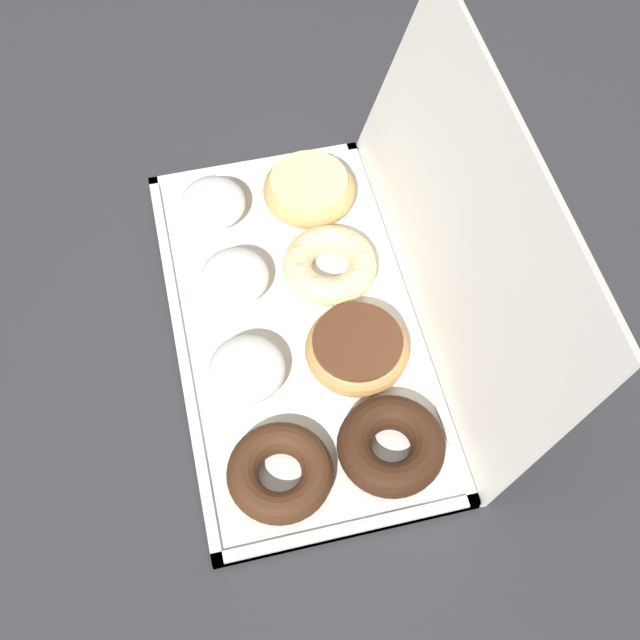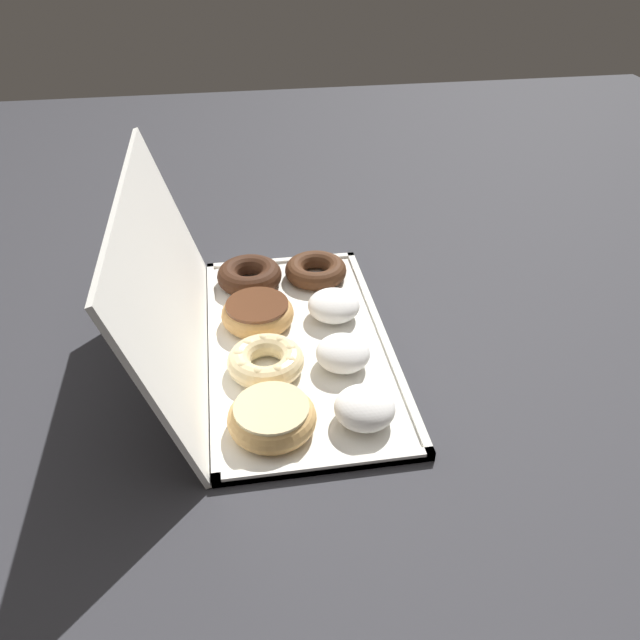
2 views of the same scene
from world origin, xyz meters
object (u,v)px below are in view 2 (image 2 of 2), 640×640
at_px(powdered_filled_donut_0, 365,408).
at_px(chocolate_cake_ring_donut_7, 249,275).
at_px(powdered_filled_donut_2, 334,306).
at_px(cruller_donut_5, 266,360).
at_px(chocolate_cake_ring_donut_3, 316,270).
at_px(donut_box, 299,344).
at_px(chocolate_frosted_donut_6, 258,313).
at_px(powdered_filled_donut_1, 343,353).
at_px(glazed_ring_donut_4, 272,417).

bearing_deg(powdered_filled_donut_0, chocolate_cake_ring_donut_7, 19.31).
distance_m(powdered_filled_donut_2, cruller_donut_5, 0.17).
bearing_deg(cruller_donut_5, chocolate_cake_ring_donut_3, -24.46).
xyz_separation_m(donut_box, chocolate_cake_ring_donut_7, (0.19, 0.07, 0.02)).
height_order(donut_box, powdered_filled_donut_2, powdered_filled_donut_2).
bearing_deg(powdered_filled_donut_0, donut_box, 19.20).
xyz_separation_m(chocolate_cake_ring_donut_3, chocolate_frosted_donut_6, (-0.13, 0.12, 0.00)).
height_order(donut_box, chocolate_cake_ring_donut_3, chocolate_cake_ring_donut_3).
xyz_separation_m(powdered_filled_donut_1, cruller_donut_5, (0.01, 0.12, -0.00)).
relative_size(powdered_filled_donut_1, glazed_ring_donut_4, 0.69).
xyz_separation_m(powdered_filled_donut_2, chocolate_frosted_donut_6, (0.00, 0.13, -0.00)).
xyz_separation_m(powdered_filled_donut_0, chocolate_cake_ring_donut_7, (0.37, 0.13, -0.00)).
distance_m(donut_box, chocolate_cake_ring_donut_7, 0.20).
relative_size(powdered_filled_donut_0, cruller_donut_5, 0.72).
bearing_deg(powdered_filled_donut_2, powdered_filled_donut_0, 179.57).
relative_size(powdered_filled_donut_0, powdered_filled_donut_1, 1.02).
bearing_deg(cruller_donut_5, donut_box, -43.11).
distance_m(donut_box, powdered_filled_donut_0, 0.20).
xyz_separation_m(powdered_filled_donut_2, chocolate_cake_ring_donut_7, (0.12, 0.13, -0.00)).
distance_m(powdered_filled_donut_2, chocolate_cake_ring_donut_7, 0.18).
bearing_deg(chocolate_cake_ring_donut_3, donut_box, 163.40).
height_order(glazed_ring_donut_4, cruller_donut_5, glazed_ring_donut_4).
relative_size(donut_box, glazed_ring_donut_4, 4.43).
xyz_separation_m(donut_box, chocolate_frosted_donut_6, (0.06, 0.06, 0.03)).
bearing_deg(donut_box, powdered_filled_donut_0, -160.80).
bearing_deg(cruller_donut_5, powdered_filled_donut_1, -92.89).
distance_m(donut_box, cruller_donut_5, 0.09).
bearing_deg(donut_box, powdered_filled_donut_2, -47.73).
bearing_deg(chocolate_cake_ring_donut_7, chocolate_cake_ring_donut_3, -89.03).
bearing_deg(chocolate_cake_ring_donut_3, cruller_donut_5, 155.54).
distance_m(powdered_filled_donut_0, chocolate_cake_ring_donut_7, 0.40).
bearing_deg(donut_box, cruller_donut_5, 136.89).
height_order(cruller_donut_5, chocolate_frosted_donut_6, chocolate_frosted_donut_6).
height_order(chocolate_frosted_donut_6, chocolate_cake_ring_donut_7, chocolate_frosted_donut_6).
bearing_deg(powdered_filled_donut_1, powdered_filled_donut_2, -3.96).
bearing_deg(powdered_filled_donut_1, chocolate_cake_ring_donut_3, 0.48).
distance_m(powdered_filled_donut_0, cruller_donut_5, 0.18).
xyz_separation_m(powdered_filled_donut_1, chocolate_cake_ring_donut_3, (0.25, 0.00, -0.01)).
distance_m(powdered_filled_donut_2, chocolate_cake_ring_donut_3, 0.13).
xyz_separation_m(powdered_filled_donut_0, glazed_ring_donut_4, (0.00, 0.12, -0.00)).
bearing_deg(glazed_ring_donut_4, chocolate_cake_ring_donut_7, 0.95).
relative_size(powdered_filled_donut_1, chocolate_cake_ring_donut_3, 0.72).
distance_m(powdered_filled_donut_2, chocolate_frosted_donut_6, 0.13).
bearing_deg(chocolate_cake_ring_donut_3, powdered_filled_donut_2, -175.05).
relative_size(powdered_filled_donut_0, chocolate_cake_ring_donut_7, 0.71).
bearing_deg(chocolate_cake_ring_donut_7, glazed_ring_donut_4, -179.05).
bearing_deg(powdered_filled_donut_0, chocolate_frosted_donut_6, 26.67).
bearing_deg(donut_box, chocolate_frosted_donut_6, 44.00).
bearing_deg(glazed_ring_donut_4, powdered_filled_donut_2, -27.41).
bearing_deg(cruller_donut_5, chocolate_frosted_donut_6, 1.27).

